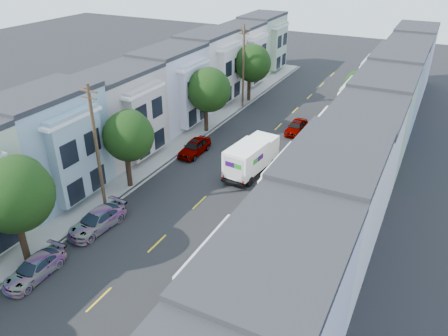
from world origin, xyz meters
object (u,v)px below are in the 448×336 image
object	(u,v)px
tree_c	(128,136)
parked_left_b	(35,269)
utility_pole_far	(243,67)
tree_far_r	(356,86)
parked_left_d	(195,147)
tree_e	(252,63)
tree_b	(14,195)
lead_sedan	(296,127)
parked_right_b	(195,285)
parked_left_c	(97,221)
fedex_truck	(251,156)
parked_right_d	(330,117)
tree_d	(208,90)
utility_pole_near	(97,149)
parked_right_c	(304,150)

from	to	relation	value
tree_c	parked_left_b	size ratio (longest dim) A/B	1.65
utility_pole_far	parked_left_b	distance (m)	34.55
tree_far_r	parked_left_b	bearing A→B (deg)	-108.01
parked_left_d	tree_e	bearing A→B (deg)	94.40
tree_b	parked_left_d	world-z (taller)	tree_b
tree_b	parked_left_d	distance (m)	19.56
lead_sedan	parked_right_b	distance (m)	26.39
parked_left_b	parked_right_b	xyz separation A→B (m)	(9.80, 3.19, 0.11)
lead_sedan	tree_e	bearing A→B (deg)	139.91
lead_sedan	tree_b	bearing A→B (deg)	-106.65
tree_e	parked_left_c	distance (m)	31.35
tree_c	parked_left_b	world-z (taller)	tree_c
parked_left_b	lead_sedan	bearing A→B (deg)	74.62
tree_far_r	fedex_truck	distance (m)	18.47
parked_right_b	parked_right_d	world-z (taller)	parked_right_d
tree_far_r	parked_right_d	xyz separation A→B (m)	(-1.99, -2.23, -3.37)
tree_far_r	lead_sedan	bearing A→B (deg)	-123.61
tree_d	utility_pole_near	size ratio (longest dim) A/B	0.72
tree_b	parked_left_c	size ratio (longest dim) A/B	1.62
parked_left_b	tree_d	bearing A→B (deg)	91.62
tree_e	parked_right_b	xyz separation A→B (m)	(11.20, -33.60, -4.28)
utility_pole_far	fedex_truck	distance (m)	17.75
utility_pole_far	tree_c	bearing A→B (deg)	-90.01
tree_d	parked_left_d	distance (m)	6.96
tree_far_r	fedex_truck	world-z (taller)	tree_far_r
tree_d	parked_left_c	bearing A→B (deg)	-85.90
utility_pole_far	lead_sedan	world-z (taller)	utility_pole_far
tree_b	tree_c	world-z (taller)	tree_b
tree_b	lead_sedan	bearing A→B (deg)	73.17
tree_d	utility_pole_near	distance (m)	17.10
tree_c	fedex_truck	world-z (taller)	tree_c
tree_b	lead_sedan	world-z (taller)	tree_b
tree_d	lead_sedan	bearing A→B (deg)	25.53
parked_right_b	utility_pole_near	bearing A→B (deg)	150.57
tree_far_r	parked_left_c	world-z (taller)	tree_far_r
tree_d	tree_far_r	size ratio (longest dim) A/B	1.25
tree_e	parked_left_d	world-z (taller)	tree_e
tree_e	fedex_truck	size ratio (longest dim) A/B	1.18
tree_far_r	lead_sedan	xyz separation A→B (m)	(-4.54, -6.83, -3.42)
tree_e	parked_left_c	size ratio (longest dim) A/B	1.59
utility_pole_near	tree_d	bearing A→B (deg)	90.01
tree_b	fedex_truck	bearing A→B (deg)	66.03
fedex_truck	parked_left_c	world-z (taller)	fedex_truck
tree_far_r	parked_right_b	xyz separation A→B (m)	(-1.99, -33.10, -3.38)
parked_left_d	parked_right_c	distance (m)	10.72
tree_c	tree_e	xyz separation A→B (m)	(0.00, 25.00, 0.23)
fedex_truck	parked_left_d	distance (m)	6.71
tree_d	tree_far_r	bearing A→B (deg)	39.73
parked_left_c	parked_right_c	bearing A→B (deg)	66.74
tree_c	tree_far_r	bearing A→B (deg)	61.69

